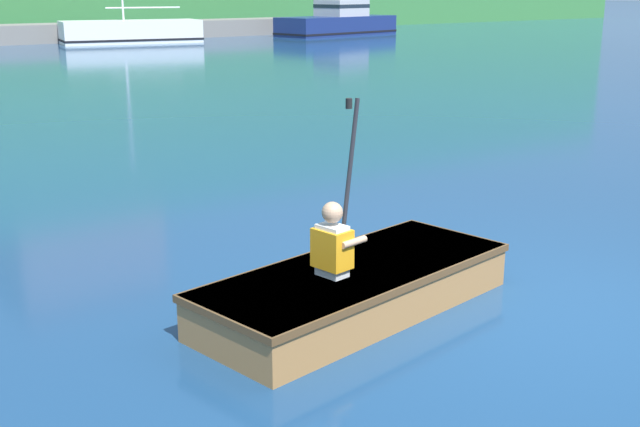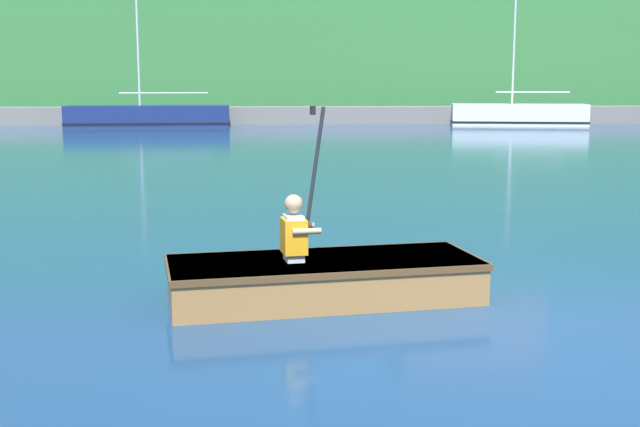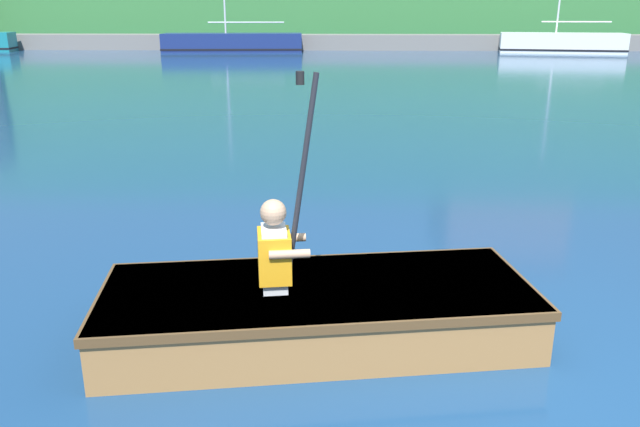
{
  "view_description": "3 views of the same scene",
  "coord_description": "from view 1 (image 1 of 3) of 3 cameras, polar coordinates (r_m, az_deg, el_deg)",
  "views": [
    {
      "loc": [
        -5.3,
        -3.94,
        2.62
      ],
      "look_at": [
        -1.33,
        1.43,
        0.74
      ],
      "focal_mm": 45.0,
      "sensor_mm": 36.0,
      "label": 1
    },
    {
      "loc": [
        -1.89,
        -6.31,
        1.97
      ],
      "look_at": [
        -1.33,
        1.43,
        0.74
      ],
      "focal_mm": 45.0,
      "sensor_mm": 36.0,
      "label": 2
    },
    {
      "loc": [
        -1.18,
        -2.89,
        2.13
      ],
      "look_at": [
        -1.33,
        1.43,
        0.74
      ],
      "focal_mm": 35.0,
      "sensor_mm": 36.0,
      "label": 3
    }
  ],
  "objects": [
    {
      "name": "moored_boat_dock_west_end",
      "position": [
        47.07,
        1.28,
        13.42
      ],
      "size": [
        7.9,
        3.78,
        1.96
      ],
      "color": "navy",
      "rests_on": "ground"
    },
    {
      "name": "rowboat_foreground",
      "position": [
        6.76,
        2.8,
        -5.07
      ],
      "size": [
        3.07,
        1.54,
        0.39
      ],
      "color": "#A3703D",
      "rests_on": "ground"
    },
    {
      "name": "ground_plane",
      "position": [
        7.1,
        15.77,
        -6.53
      ],
      "size": [
        300.0,
        300.0,
        0.0
      ],
      "primitive_type": "plane",
      "color": "navy"
    },
    {
      "name": "person_paddler",
      "position": [
        6.39,
        0.94,
        -2.01
      ],
      "size": [
        0.42,
        0.39,
        1.41
      ],
      "color": "silver",
      "rests_on": "rowboat_foreground"
    },
    {
      "name": "moored_boat_dock_center_near",
      "position": [
        41.4,
        -13.28,
        12.44
      ],
      "size": [
        7.02,
        3.59,
        6.32
      ],
      "color": "white",
      "rests_on": "ground"
    }
  ]
}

